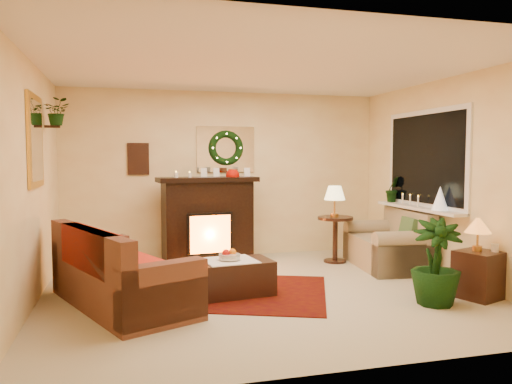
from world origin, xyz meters
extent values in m
plane|color=beige|center=(0.00, 0.00, 0.00)|extent=(5.00, 5.00, 0.00)
plane|color=white|center=(0.00, 0.00, 2.60)|extent=(5.00, 5.00, 0.00)
plane|color=#EFD88C|center=(0.00, 2.25, 1.30)|extent=(5.00, 5.00, 0.00)
plane|color=#EFD88C|center=(0.00, -2.25, 1.30)|extent=(5.00, 5.00, 0.00)
plane|color=#EFD88C|center=(-2.50, 0.00, 1.30)|extent=(4.50, 4.50, 0.00)
plane|color=#EFD88C|center=(2.50, 0.00, 1.30)|extent=(4.50, 4.50, 0.00)
cube|color=maroon|center=(-0.40, 0.10, 0.01)|extent=(2.71, 2.40, 0.01)
cube|color=brown|center=(-1.59, -0.13, 0.43)|extent=(1.59, 2.17, 0.85)
cube|color=red|center=(-1.63, 0.01, 0.46)|extent=(0.76, 1.23, 0.02)
cube|color=black|center=(-0.36, 1.83, 0.55)|extent=(1.36, 0.55, 1.21)
sphere|color=#A50A00|center=(0.02, 1.79, 1.30)|extent=(0.20, 0.20, 0.20)
cylinder|color=white|center=(-0.83, 1.77, 1.26)|extent=(0.06, 0.06, 0.19)
cylinder|color=white|center=(-0.62, 1.83, 1.26)|extent=(0.06, 0.06, 0.17)
cube|color=white|center=(0.00, 2.23, 1.70)|extent=(0.92, 0.02, 0.72)
torus|color=#194719|center=(0.00, 2.19, 1.72)|extent=(0.55, 0.11, 0.55)
cube|color=#381E11|center=(-1.35, 2.23, 1.55)|extent=(0.32, 0.03, 0.48)
cube|color=gold|center=(-2.48, 0.30, 1.75)|extent=(0.03, 0.84, 1.00)
imported|color=#194719|center=(-2.34, 1.05, 1.97)|extent=(0.33, 0.28, 0.36)
cube|color=#836A55|center=(2.06, 0.83, 0.42)|extent=(0.97, 1.50, 0.82)
cube|color=white|center=(2.48, 0.55, 1.55)|extent=(0.03, 1.86, 1.36)
cube|color=black|center=(2.47, 0.55, 1.55)|extent=(0.02, 1.70, 1.22)
cube|color=white|center=(2.38, 0.55, 0.87)|extent=(0.22, 1.86, 0.04)
cone|color=white|center=(2.39, 0.07, 1.04)|extent=(0.21, 0.21, 0.32)
imported|color=#1F5222|center=(2.40, 1.27, 1.08)|extent=(0.29, 0.23, 0.52)
cylinder|color=#402316|center=(1.49, 1.33, 0.32)|extent=(0.69, 0.69, 0.69)
cone|color=#FFEC9A|center=(1.46, 1.29, 0.88)|extent=(0.31, 0.31, 0.48)
cube|color=black|center=(2.26, -0.86, 0.27)|extent=(0.55, 0.55, 0.53)
cone|color=yellow|center=(2.25, -0.83, 0.74)|extent=(0.29, 0.29, 0.42)
cube|color=#331D0F|center=(-0.41, -0.05, 0.21)|extent=(1.01, 0.64, 0.40)
cylinder|color=beige|center=(-0.42, -0.05, 0.45)|extent=(0.25, 0.25, 0.06)
imported|color=black|center=(1.64, -0.96, 0.45)|extent=(1.98, 1.98, 2.76)
camera|label=1|loc=(-1.55, -5.53, 1.58)|focal=35.00mm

